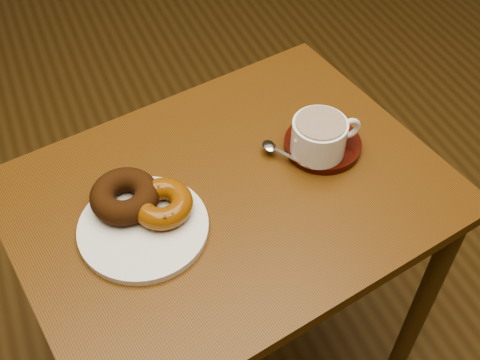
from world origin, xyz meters
name	(u,v)px	position (x,y,z in m)	size (l,w,h in m)	color
ground	(236,251)	(0.00, 0.00, 0.00)	(6.00, 6.00, 0.00)	#523919
cafe_table	(230,229)	(-0.15, -0.33, 0.59)	(0.83, 0.68, 0.70)	brown
donut_plate	(143,228)	(-0.31, -0.35, 0.71)	(0.22, 0.22, 0.01)	white
donut_cinnamon	(125,196)	(-0.33, -0.30, 0.74)	(0.12, 0.12, 0.04)	#371C0B
donut_caramel	(162,204)	(-0.27, -0.34, 0.74)	(0.13, 0.13, 0.04)	#884C0E
saucer	(322,144)	(0.05, -0.30, 0.71)	(0.14, 0.14, 0.02)	#360C07
coffee_cup	(320,136)	(0.04, -0.32, 0.75)	(0.13, 0.10, 0.07)	white
teaspoon	(273,148)	(-0.04, -0.28, 0.72)	(0.06, 0.10, 0.01)	silver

